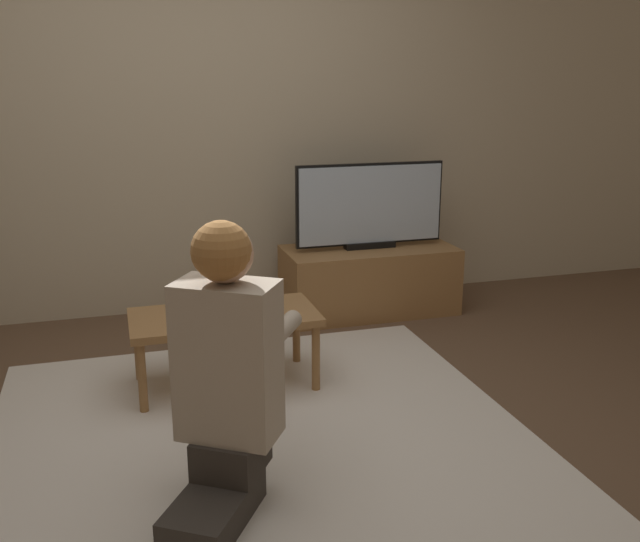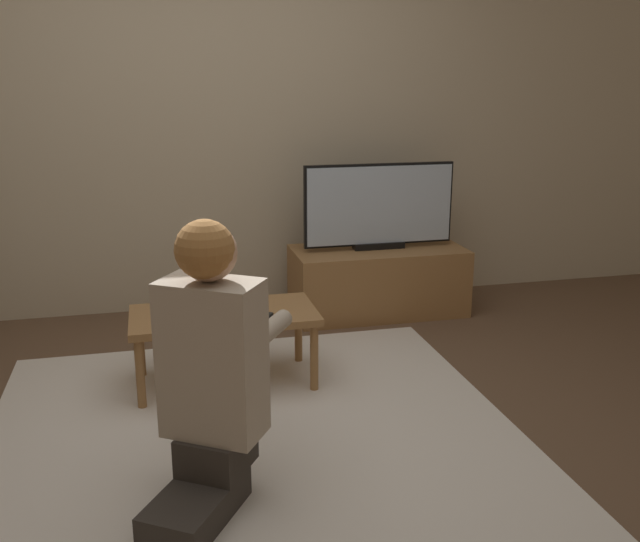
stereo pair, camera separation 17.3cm
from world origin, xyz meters
TOP-DOWN VIEW (x-y plane):
  - ground_plane at (0.00, 0.00)m, footprint 10.00×10.00m
  - wall_back at (0.00, 1.93)m, footprint 10.00×0.06m
  - rug at (0.00, 0.00)m, footprint 2.22×2.31m
  - tv_stand at (1.01, 1.51)m, footprint 1.08×0.50m
  - tv at (1.01, 1.52)m, footprint 0.96×0.08m
  - coffee_table at (-0.06, 0.62)m, footprint 0.89×0.45m
  - person_kneeling at (-0.20, -0.36)m, footprint 0.63×0.78m
  - picture_frame at (-0.18, 0.70)m, footprint 0.11×0.01m
  - remote at (-0.03, 0.53)m, footprint 0.04×0.15m

SIDE VIEW (x-z plane):
  - ground_plane at x=0.00m, z-range 0.00..0.00m
  - rug at x=0.00m, z-range 0.00..0.02m
  - tv_stand at x=1.01m, z-range 0.00..0.42m
  - coffee_table at x=-0.06m, z-range 0.15..0.53m
  - remote at x=-0.03m, z-range 0.38..0.40m
  - picture_frame at x=-0.18m, z-range 0.38..0.53m
  - person_kneeling at x=-0.20m, z-range 0.02..1.04m
  - tv at x=1.01m, z-range 0.43..0.96m
  - wall_back at x=0.00m, z-range 0.00..2.60m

